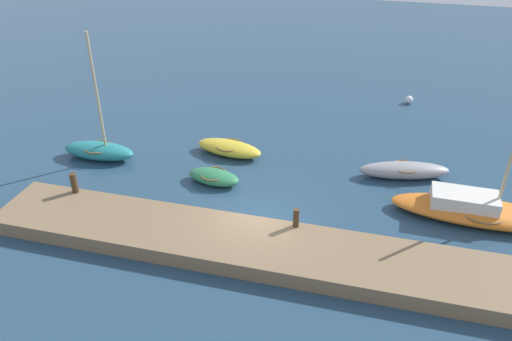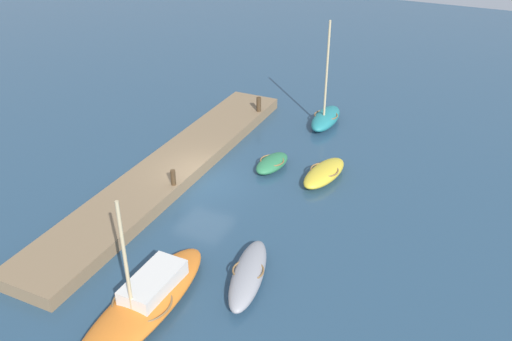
{
  "view_description": "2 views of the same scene",
  "coord_description": "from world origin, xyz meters",
  "px_view_note": "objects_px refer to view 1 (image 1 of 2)",
  "views": [
    {
      "loc": [
        3.94,
        -15.33,
        11.82
      ],
      "look_at": [
        -0.84,
        2.86,
        0.66
      ],
      "focal_mm": 35.37,
      "sensor_mm": 36.0,
      "label": 1
    },
    {
      "loc": [
        19.42,
        11.98,
        13.6
      ],
      "look_at": [
        -0.78,
        2.46,
        0.85
      ],
      "focal_mm": 39.0,
      "sensor_mm": 36.0,
      "label": 2
    }
  ],
  "objects_px": {
    "mooring_post_mid_west": "(296,218)",
    "mooring_post_west": "(74,183)",
    "marker_buoy": "(409,100)",
    "rowboat_teal": "(99,150)",
    "rowboat_yellow": "(229,148)",
    "rowboat_grey": "(404,170)",
    "sailboat_orange": "(478,210)",
    "dinghy_green": "(214,177)"
  },
  "relations": [
    {
      "from": "mooring_post_mid_west",
      "to": "mooring_post_west",
      "type": "bearing_deg",
      "value": 180.0
    },
    {
      "from": "marker_buoy",
      "to": "rowboat_teal",
      "type": "bearing_deg",
      "value": -143.38
    },
    {
      "from": "rowboat_teal",
      "to": "mooring_post_mid_west",
      "type": "height_order",
      "value": "rowboat_teal"
    },
    {
      "from": "rowboat_teal",
      "to": "mooring_post_mid_west",
      "type": "distance_m",
      "value": 10.9
    },
    {
      "from": "rowboat_yellow",
      "to": "rowboat_teal",
      "type": "relative_size",
      "value": 0.57
    },
    {
      "from": "rowboat_grey",
      "to": "rowboat_yellow",
      "type": "bearing_deg",
      "value": 166.23
    },
    {
      "from": "mooring_post_west",
      "to": "marker_buoy",
      "type": "height_order",
      "value": "mooring_post_west"
    },
    {
      "from": "sailboat_orange",
      "to": "mooring_post_west",
      "type": "xyz_separation_m",
      "value": [
        -15.79,
        -3.08,
        0.6
      ]
    },
    {
      "from": "mooring_post_mid_west",
      "to": "marker_buoy",
      "type": "distance_m",
      "value": 14.94
    },
    {
      "from": "dinghy_green",
      "to": "mooring_post_west",
      "type": "height_order",
      "value": "mooring_post_west"
    },
    {
      "from": "mooring_post_west",
      "to": "rowboat_grey",
      "type": "bearing_deg",
      "value": 23.42
    },
    {
      "from": "sailboat_orange",
      "to": "rowboat_yellow",
      "type": "bearing_deg",
      "value": 167.8
    },
    {
      "from": "rowboat_teal",
      "to": "rowboat_yellow",
      "type": "bearing_deg",
      "value": 16.91
    },
    {
      "from": "mooring_post_mid_west",
      "to": "marker_buoy",
      "type": "height_order",
      "value": "mooring_post_mid_west"
    },
    {
      "from": "sailboat_orange",
      "to": "mooring_post_mid_west",
      "type": "bearing_deg",
      "value": -154.21
    },
    {
      "from": "mooring_post_west",
      "to": "marker_buoy",
      "type": "bearing_deg",
      "value": 47.43
    },
    {
      "from": "mooring_post_west",
      "to": "marker_buoy",
      "type": "xyz_separation_m",
      "value": [
        13.19,
        14.36,
        -0.79
      ]
    },
    {
      "from": "rowboat_teal",
      "to": "mooring_post_west",
      "type": "relative_size",
      "value": 7.19
    },
    {
      "from": "rowboat_teal",
      "to": "rowboat_grey",
      "type": "bearing_deg",
      "value": 6.22
    },
    {
      "from": "dinghy_green",
      "to": "mooring_post_mid_west",
      "type": "height_order",
      "value": "mooring_post_mid_west"
    },
    {
      "from": "dinghy_green",
      "to": "mooring_post_mid_west",
      "type": "bearing_deg",
      "value": -27.98
    },
    {
      "from": "mooring_post_mid_west",
      "to": "marker_buoy",
      "type": "xyz_separation_m",
      "value": [
        4.08,
        14.36,
        -0.74
      ]
    },
    {
      "from": "mooring_post_mid_west",
      "to": "rowboat_grey",
      "type": "bearing_deg",
      "value": 55.53
    },
    {
      "from": "sailboat_orange",
      "to": "mooring_post_mid_west",
      "type": "relative_size",
      "value": 9.27
    },
    {
      "from": "dinghy_green",
      "to": "mooring_post_west",
      "type": "relative_size",
      "value": 2.92
    },
    {
      "from": "rowboat_teal",
      "to": "dinghy_green",
      "type": "bearing_deg",
      "value": -8.25
    },
    {
      "from": "rowboat_grey",
      "to": "rowboat_yellow",
      "type": "relative_size",
      "value": 1.2
    },
    {
      "from": "rowboat_teal",
      "to": "sailboat_orange",
      "type": "bearing_deg",
      "value": -3.63
    },
    {
      "from": "sailboat_orange",
      "to": "rowboat_yellow",
      "type": "distance_m",
      "value": 11.33
    },
    {
      "from": "sailboat_orange",
      "to": "marker_buoy",
      "type": "relative_size",
      "value": 14.76
    },
    {
      "from": "dinghy_green",
      "to": "mooring_post_mid_west",
      "type": "distance_m",
      "value": 5.22
    },
    {
      "from": "rowboat_yellow",
      "to": "mooring_post_west",
      "type": "relative_size",
      "value": 4.07
    },
    {
      "from": "rowboat_grey",
      "to": "marker_buoy",
      "type": "bearing_deg",
      "value": 75.17
    },
    {
      "from": "sailboat_orange",
      "to": "mooring_post_mid_west",
      "type": "xyz_separation_m",
      "value": [
        -6.68,
        -3.08,
        0.55
      ]
    },
    {
      "from": "dinghy_green",
      "to": "rowboat_teal",
      "type": "xyz_separation_m",
      "value": [
        -6.01,
        0.72,
        0.16
      ]
    },
    {
      "from": "mooring_post_mid_west",
      "to": "marker_buoy",
      "type": "bearing_deg",
      "value": 74.14
    },
    {
      "from": "rowboat_grey",
      "to": "rowboat_yellow",
      "type": "xyz_separation_m",
      "value": [
        -8.2,
        0.06,
        -0.02
      ]
    },
    {
      "from": "dinghy_green",
      "to": "sailboat_orange",
      "type": "bearing_deg",
      "value": 7.88
    },
    {
      "from": "dinghy_green",
      "to": "rowboat_teal",
      "type": "relative_size",
      "value": 0.41
    },
    {
      "from": "mooring_post_mid_west",
      "to": "sailboat_orange",
      "type": "bearing_deg",
      "value": 24.74
    },
    {
      "from": "sailboat_orange",
      "to": "rowboat_grey",
      "type": "bearing_deg",
      "value": 139.05
    },
    {
      "from": "sailboat_orange",
      "to": "marker_buoy",
      "type": "height_order",
      "value": "sailboat_orange"
    }
  ]
}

